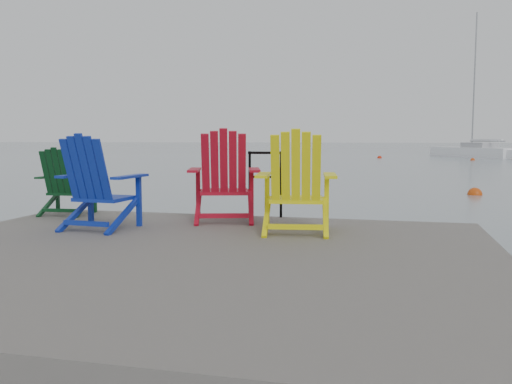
% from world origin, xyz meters
% --- Properties ---
extents(ground, '(400.00, 400.00, 0.00)m').
position_xyz_m(ground, '(0.00, 0.00, 0.00)').
color(ground, slate).
rests_on(ground, ground).
extents(dock, '(6.00, 5.00, 1.40)m').
position_xyz_m(dock, '(0.00, 0.00, 0.35)').
color(dock, '#322F2C').
rests_on(dock, ground).
extents(handrail, '(0.48, 0.04, 0.90)m').
position_xyz_m(handrail, '(0.25, 2.45, 1.04)').
color(handrail, black).
rests_on(handrail, dock).
extents(chair_green, '(0.78, 0.73, 0.92)m').
position_xyz_m(chair_green, '(-2.53, 1.98, 0.96)').
color(chair_green, '#093215').
rests_on(chair_green, dock).
extents(chair_blue, '(0.91, 0.85, 1.09)m').
position_xyz_m(chair_blue, '(-1.45, 0.97, 1.05)').
color(chair_blue, '#0E2696').
rests_on(chair_blue, dock).
extents(chair_red, '(1.08, 1.02, 1.16)m').
position_xyz_m(chair_red, '(-0.17, 1.90, 1.08)').
color(chair_red, '#A20B1E').
rests_on(chair_red, dock).
extents(chair_yellow, '(0.99, 0.93, 1.14)m').
position_xyz_m(chair_yellow, '(0.87, 1.28, 1.07)').
color(chair_yellow, yellow).
rests_on(chair_yellow, dock).
extents(sailboat_near, '(6.71, 8.95, 12.41)m').
position_xyz_m(sailboat_near, '(9.19, 44.49, 0.35)').
color(sailboat_near, white).
rests_on(sailboat_near, ground).
extents(buoy_a, '(0.41, 0.41, 0.41)m').
position_xyz_m(buoy_a, '(4.29, 11.37, 0.00)').
color(buoy_a, '#BC3F0B').
rests_on(buoy_a, ground).
extents(buoy_b, '(0.40, 0.40, 0.40)m').
position_xyz_m(buoy_b, '(-3.61, 22.33, 0.00)').
color(buoy_b, red).
rests_on(buoy_b, ground).
extents(buoy_c, '(0.32, 0.32, 0.32)m').
position_xyz_m(buoy_c, '(7.90, 36.96, 0.00)').
color(buoy_c, '#B93B0A').
rests_on(buoy_c, ground).
extents(buoy_d, '(0.37, 0.37, 0.37)m').
position_xyz_m(buoy_d, '(1.29, 40.00, 0.00)').
color(buoy_d, red).
rests_on(buoy_d, ground).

